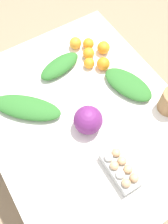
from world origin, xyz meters
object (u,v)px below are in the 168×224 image
at_px(cabbage_purple, 88,120).
at_px(orange_1, 104,48).
at_px(orange_3, 103,64).
at_px(orange_5, 75,43).
at_px(greens_bunch_beet_tops, 60,66).
at_px(egg_carton, 121,169).
at_px(greens_bunch_dandelion, 26,108).
at_px(orange_0, 89,53).
at_px(orange_2, 88,44).
at_px(orange_4, 89,63).
at_px(greens_bunch_chard, 128,84).

xyz_separation_m(cabbage_purple, orange_1, (-0.40, 0.37, -0.04)).
xyz_separation_m(orange_1, orange_3, (0.11, -0.07, -0.00)).
bearing_deg(orange_1, orange_5, -134.44).
relative_size(greens_bunch_beet_tops, orange_1, 3.46).
bearing_deg(egg_carton, greens_bunch_dandelion, 23.83).
distance_m(orange_0, orange_2, 0.08).
distance_m(cabbage_purple, orange_0, 0.49).
xyz_separation_m(orange_2, orange_3, (0.19, -0.01, 0.00)).
bearing_deg(cabbage_purple, orange_1, 137.25).
xyz_separation_m(cabbage_purple, orange_4, (-0.35, 0.23, -0.04)).
height_order(greens_bunch_beet_tops, orange_1, orange_1).
xyz_separation_m(greens_bunch_chard, orange_2, (-0.39, -0.03, 0.01)).
height_order(greens_bunch_beet_tops, orange_5, orange_5).
relative_size(greens_bunch_chard, orange_0, 4.30).
height_order(orange_1, orange_4, orange_1).
height_order(greens_bunch_beet_tops, orange_4, orange_4).
xyz_separation_m(orange_4, orange_5, (-0.18, 0.01, 0.01)).
bearing_deg(orange_5, cabbage_purple, -24.23).
height_order(greens_bunch_chard, orange_2, orange_2).
distance_m(orange_1, orange_2, 0.10).
bearing_deg(orange_4, orange_5, 176.52).
distance_m(orange_0, orange_3, 0.12).
relative_size(cabbage_purple, orange_2, 2.16).
distance_m(orange_0, orange_4, 0.08).
height_order(cabbage_purple, greens_bunch_chard, cabbage_purple).
xyz_separation_m(greens_bunch_dandelion, greens_bunch_chard, (0.17, 0.58, -0.00)).
distance_m(greens_bunch_beet_tops, orange_5, 0.21).
bearing_deg(orange_5, orange_0, 13.04).
height_order(greens_bunch_dandelion, orange_4, orange_4).
relative_size(orange_2, orange_3, 0.88).
bearing_deg(orange_2, cabbage_purple, -32.52).
relative_size(cabbage_purple, orange_3, 1.91).
distance_m(greens_bunch_chard, orange_4, 0.28).
bearing_deg(orange_4, orange_0, 149.67).
xyz_separation_m(egg_carton, greens_bunch_chard, (-0.39, 0.34, -0.01)).
bearing_deg(greens_bunch_chard, orange_3, -167.92).
height_order(greens_bunch_dandelion, orange_2, orange_2).
relative_size(greens_bunch_dandelion, greens_bunch_chard, 1.26).
distance_m(cabbage_purple, orange_2, 0.58).
height_order(egg_carton, orange_3, egg_carton).
xyz_separation_m(cabbage_purple, greens_bunch_chard, (-0.09, 0.34, -0.05)).
bearing_deg(orange_1, orange_3, -34.64).
bearing_deg(egg_carton, orange_5, -15.42).
relative_size(orange_4, orange_5, 0.86).
bearing_deg(orange_5, orange_4, -3.48).
xyz_separation_m(greens_bunch_beet_tops, orange_5, (-0.11, 0.18, 0.01)).
bearing_deg(greens_bunch_dandelion, egg_carton, 23.26).
relative_size(orange_0, orange_3, 0.90).
bearing_deg(orange_0, orange_2, 148.76).
distance_m(cabbage_purple, orange_1, 0.55).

